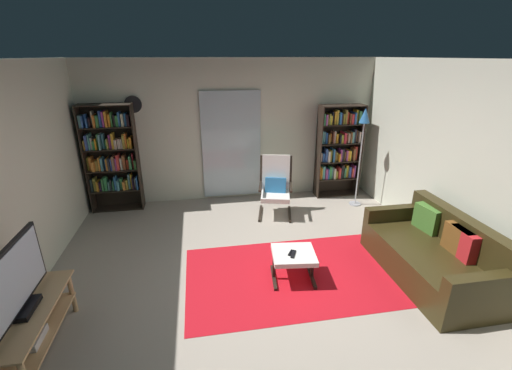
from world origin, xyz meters
The scene contains 16 objects.
ground_plane centered at (0.00, 0.00, 0.00)m, with size 7.02×7.02×0.00m, color #A39889.
wall_back centered at (0.00, 2.90, 1.30)m, with size 5.60×0.06×2.60m, color silver.
wall_right centered at (2.70, 0.00, 1.30)m, with size 0.06×6.00×2.60m, color silver.
glass_door_panel centered at (-0.05, 2.83, 1.05)m, with size 1.10×0.01×2.00m, color silver.
area_rug centered at (0.42, 0.17, 0.00)m, with size 2.69×1.65×0.01m, color red.
tv_stand centered at (-2.29, -0.61, 0.33)m, with size 0.48×1.19×0.50m.
television centered at (-2.29, -0.59, 0.81)m, with size 0.20×1.00×0.64m.
bookshelf_near_tv centered at (-2.16, 2.69, 1.02)m, with size 0.87×0.30×1.89m.
bookshelf_near_sofa centered at (2.00, 2.64, 0.96)m, with size 0.84×0.30×1.78m.
leather_sofa centered at (2.16, -0.14, 0.30)m, with size 0.92×1.78×0.81m.
lounge_armchair centered at (0.62, 2.02, 0.53)m, with size 0.70×0.76×1.02m.
ottoman centered at (0.41, 0.10, 0.31)m, with size 0.57×0.54×0.38m.
tv_remote centered at (0.38, 0.05, 0.39)m, with size 0.04×0.14×0.02m, color black.
cell_phone centered at (0.38, 0.09, 0.38)m, with size 0.07×0.14×0.01m, color black.
floor_lamp_by_shelf centered at (2.19, 2.10, 1.44)m, with size 0.22×0.22×1.80m.
wall_clock centered at (-1.72, 2.82, 1.85)m, with size 0.29×0.03×0.29m.
Camera 1 is at (-0.66, -3.31, 2.64)m, focal length 23.68 mm.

